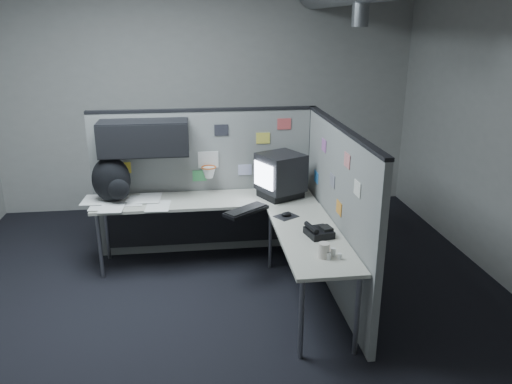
{
  "coord_description": "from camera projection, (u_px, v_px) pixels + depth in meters",
  "views": [
    {
      "loc": [
        -0.2,
        -3.99,
        2.49
      ],
      "look_at": [
        0.36,
        0.35,
        1.0
      ],
      "focal_mm": 35.0,
      "sensor_mm": 36.0,
      "label": 1
    }
  ],
  "objects": [
    {
      "name": "room",
      "position": [
        286.0,
        75.0,
        3.97
      ],
      "size": [
        5.62,
        5.62,
        3.22
      ],
      "color": "black",
      "rests_on": "ground"
    },
    {
      "name": "partition_back",
      "position": [
        190.0,
        168.0,
        5.38
      ],
      "size": [
        2.44,
        0.42,
        1.63
      ],
      "color": "slate",
      "rests_on": "ground"
    },
    {
      "name": "partition_right",
      "position": [
        337.0,
        212.0,
        4.64
      ],
      "size": [
        0.07,
        2.23,
        1.63
      ],
      "color": "slate",
      "rests_on": "ground"
    },
    {
      "name": "desk",
      "position": [
        231.0,
        218.0,
        5.05
      ],
      "size": [
        2.31,
        2.11,
        0.73
      ],
      "color": "#B8B7A6",
      "rests_on": "ground"
    },
    {
      "name": "monitor",
      "position": [
        280.0,
        175.0,
        5.23
      ],
      "size": [
        0.55,
        0.55,
        0.47
      ],
      "rotation": [
        0.0,
        0.0,
        -0.33
      ],
      "color": "black",
      "rests_on": "desk"
    },
    {
      "name": "keyboard",
      "position": [
        246.0,
        210.0,
        4.87
      ],
      "size": [
        0.48,
        0.43,
        0.04
      ],
      "rotation": [
        0.0,
        0.0,
        -0.11
      ],
      "color": "black",
      "rests_on": "desk"
    },
    {
      "name": "mouse",
      "position": [
        286.0,
        215.0,
        4.76
      ],
      "size": [
        0.26,
        0.24,
        0.04
      ],
      "rotation": [
        0.0,
        0.0,
        -0.24
      ],
      "color": "black",
      "rests_on": "desk"
    },
    {
      "name": "phone",
      "position": [
        318.0,
        232.0,
        4.32
      ],
      "size": [
        0.25,
        0.26,
        0.11
      ],
      "rotation": [
        0.0,
        0.0,
        0.05
      ],
      "color": "black",
      "rests_on": "desk"
    },
    {
      "name": "bottles",
      "position": [
        331.0,
        253.0,
        3.94
      ],
      "size": [
        0.13,
        0.15,
        0.08
      ],
      "rotation": [
        0.0,
        0.0,
        0.13
      ],
      "color": "silver",
      "rests_on": "desk"
    },
    {
      "name": "cup",
      "position": [
        324.0,
        250.0,
        3.92
      ],
      "size": [
        0.11,
        0.11,
        0.12
      ],
      "primitive_type": "cylinder",
      "rotation": [
        0.0,
        0.0,
        0.27
      ],
      "color": "beige",
      "rests_on": "desk"
    },
    {
      "name": "papers",
      "position": [
        125.0,
        203.0,
        5.1
      ],
      "size": [
        0.91,
        0.58,
        0.02
      ],
      "rotation": [
        0.0,
        0.0,
        -0.05
      ],
      "color": "white",
      "rests_on": "desk"
    },
    {
      "name": "backpack",
      "position": [
        112.0,
        180.0,
        5.08
      ],
      "size": [
        0.44,
        0.4,
        0.48
      ],
      "rotation": [
        0.0,
        0.0,
        0.23
      ],
      "color": "black",
      "rests_on": "desk"
    }
  ]
}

